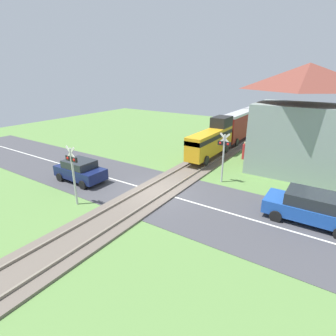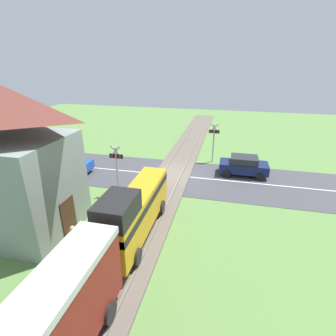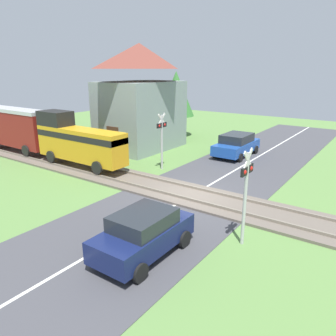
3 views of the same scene
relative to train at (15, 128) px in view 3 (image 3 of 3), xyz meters
The scene contains 11 objects.
ground_plane 15.08m from the train, 90.00° to the right, with size 60.00×60.00×0.00m, color #5B8442.
road_surface 15.07m from the train, 90.00° to the right, with size 48.00×6.40×0.02m.
track_bed 15.07m from the train, 90.00° to the right, with size 2.80×48.00×0.24m.
train is the anchor object (origin of this frame).
car_near_crossing 17.29m from the train, 108.17° to the right, with size 3.67×1.85×1.52m.
car_far_side 16.00m from the train, 57.87° to the right, with size 4.30×2.04×1.58m.
crossing_signal_west_approach 18.99m from the train, 98.53° to the right, with size 0.90×0.18×3.45m.
crossing_signal_east_approach 11.49m from the train, 75.80° to the right, with size 0.90×0.18×3.45m.
station_building 9.35m from the train, 44.42° to the right, with size 6.67×4.78×7.74m.
pedestrian_by_station 5.86m from the train, 64.99° to the right, with size 0.38×0.38×1.54m.
tree_by_station 13.63m from the train, 25.93° to the right, with size 3.28×3.28×5.78m.
Camera 3 is at (-12.79, -7.65, 5.95)m, focal length 35.00 mm.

